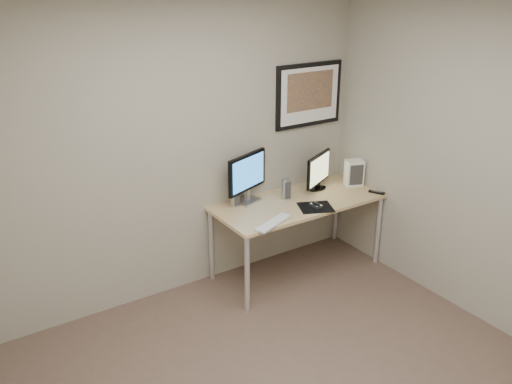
# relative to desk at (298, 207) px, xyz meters

# --- Properties ---
(room) EXTENTS (3.60, 3.60, 3.60)m
(room) POSITION_rel_desk_xyz_m (-1.00, -0.90, 0.98)
(room) COLOR white
(room) RESTS_ON ground
(desk) EXTENTS (1.60, 0.70, 0.73)m
(desk) POSITION_rel_desk_xyz_m (0.00, 0.00, 0.00)
(desk) COLOR #A3854F
(desk) RESTS_ON floor
(framed_art) EXTENTS (0.75, 0.04, 0.60)m
(framed_art) POSITION_rel_desk_xyz_m (0.35, 0.33, 0.96)
(framed_art) COLOR black
(framed_art) RESTS_ON room
(monitor_large) EXTENTS (0.48, 0.23, 0.46)m
(monitor_large) POSITION_rel_desk_xyz_m (-0.41, 0.24, 0.32)
(monitor_large) COLOR #ABACB0
(monitor_large) RESTS_ON desk
(monitor_tv) EXTENTS (0.42, 0.23, 0.36)m
(monitor_tv) POSITION_rel_desk_xyz_m (0.33, 0.12, 0.26)
(monitor_tv) COLOR black
(monitor_tv) RESTS_ON desk
(speaker_left) EXTENTS (0.08, 0.08, 0.18)m
(speaker_left) POSITION_rel_desk_xyz_m (-0.56, 0.22, 0.16)
(speaker_left) COLOR #ABACB0
(speaker_left) RESTS_ON desk
(speaker_right) EXTENTS (0.09, 0.09, 0.20)m
(speaker_right) POSITION_rel_desk_xyz_m (-0.07, 0.10, 0.16)
(speaker_right) COLOR #ABACB0
(speaker_right) RESTS_ON desk
(keyboard) EXTENTS (0.45, 0.26, 0.02)m
(keyboard) POSITION_rel_desk_xyz_m (-0.47, -0.28, 0.07)
(keyboard) COLOR silver
(keyboard) RESTS_ON desk
(mousepad) EXTENTS (0.37, 0.36, 0.00)m
(mousepad) POSITION_rel_desk_xyz_m (0.04, -0.21, 0.07)
(mousepad) COLOR black
(mousepad) RESTS_ON desk
(mouse) EXTENTS (0.06, 0.11, 0.04)m
(mouse) POSITION_rel_desk_xyz_m (0.05, -0.20, 0.09)
(mouse) COLOR black
(mouse) RESTS_ON mousepad
(remote) EXTENTS (0.11, 0.16, 0.02)m
(remote) POSITION_rel_desk_xyz_m (0.74, -0.26, 0.08)
(remote) COLOR black
(remote) RESTS_ON desk
(fan_unit) EXTENTS (0.20, 0.18, 0.26)m
(fan_unit) POSITION_rel_desk_xyz_m (0.71, 0.02, 0.20)
(fan_unit) COLOR white
(fan_unit) RESTS_ON desk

